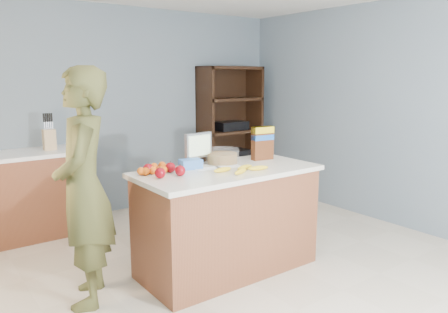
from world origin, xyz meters
TOP-DOWN VIEW (x-y plane):
  - floor at (0.00, 0.00)m, footprint 4.50×5.00m
  - walls at (0.00, 0.00)m, footprint 4.52×5.02m
  - counter_peninsula at (0.00, 0.30)m, footprint 1.56×0.76m
  - back_cabinet at (-1.20, 2.20)m, footprint 1.24×0.62m
  - shelving_unit at (1.55, 2.35)m, footprint 0.90×0.40m
  - person at (-1.16, 0.50)m, footprint 0.64×0.75m
  - knife_block at (-0.94, 2.18)m, footprint 0.12×0.10m
  - envelopes at (-0.03, 0.39)m, footprint 0.43×0.19m
  - bananas at (0.03, 0.15)m, footprint 0.47×0.22m
  - apples at (-0.54, 0.41)m, footprint 0.25×0.30m
  - oranges at (-0.56, 0.53)m, footprint 0.31×0.23m
  - blue_carton at (-0.24, 0.50)m, footprint 0.20×0.15m
  - salad_bowl at (0.12, 0.53)m, footprint 0.30×0.30m
  - tv at (-0.09, 0.60)m, footprint 0.28×0.12m
  - cereal_box at (0.52, 0.44)m, footprint 0.22×0.10m

SIDE VIEW (x-z plane):
  - floor at x=0.00m, z-range -0.01..0.01m
  - counter_peninsula at x=0.00m, z-range -0.03..0.87m
  - back_cabinet at x=-1.20m, z-range 0.00..0.90m
  - shelving_unit at x=1.55m, z-range -0.04..1.76m
  - person at x=-1.16m, z-range 0.00..1.75m
  - envelopes at x=-0.03m, z-range 0.90..0.90m
  - bananas at x=0.03m, z-range 0.90..0.94m
  - oranges at x=-0.56m, z-range 0.90..0.96m
  - blue_carton at x=-0.24m, z-range 0.90..0.98m
  - apples at x=-0.54m, z-range 0.90..0.98m
  - salad_bowl at x=0.12m, z-range 0.89..1.02m
  - knife_block at x=-0.94m, z-range 0.86..1.17m
  - tv at x=-0.09m, z-range 0.92..1.20m
  - cereal_box at x=0.52m, z-range 0.93..1.24m
  - walls at x=0.00m, z-range 0.40..2.91m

